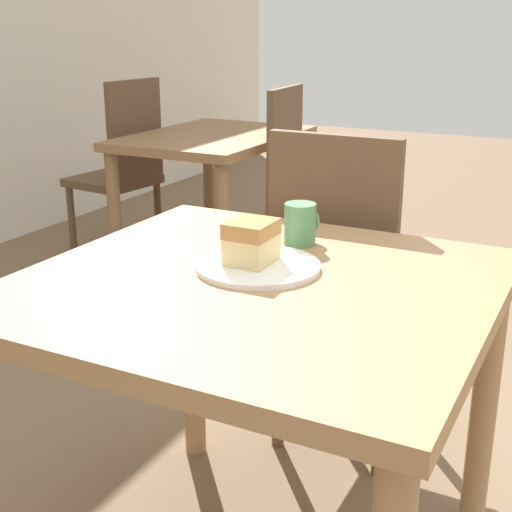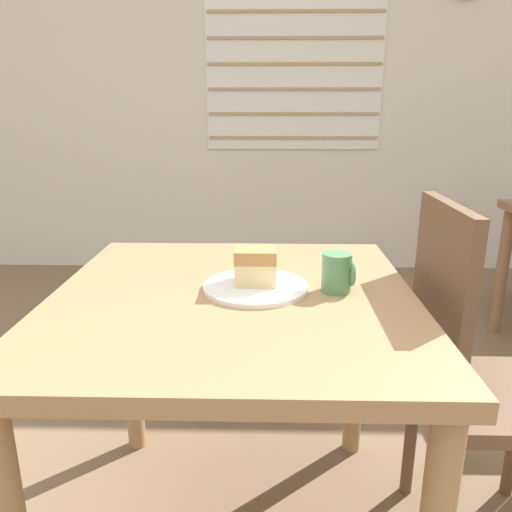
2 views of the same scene
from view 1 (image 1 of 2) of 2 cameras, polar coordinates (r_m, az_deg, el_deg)
dining_table_near at (r=1.43m, az=0.09°, el=-5.98°), size 0.86×0.90×0.74m
dining_table_far at (r=3.41m, az=-3.38°, el=7.74°), size 0.93×0.66×0.71m
chair_near_window at (r=2.01m, az=6.97°, el=-2.50°), size 0.37×0.37×0.95m
chair_far_corner at (r=3.14m, az=4.04°, el=5.22°), size 0.40×0.40×0.95m
chair_far_opposite at (r=3.67m, az=-10.67°, el=6.87°), size 0.41×0.41×0.95m
plate at (r=1.44m, az=0.15°, el=-0.82°), size 0.25×0.25×0.01m
cake_slice at (r=1.43m, az=-0.37°, el=1.15°), size 0.10×0.09×0.09m
coffee_mug at (r=1.60m, az=3.60°, el=2.59°), size 0.08×0.07×0.09m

